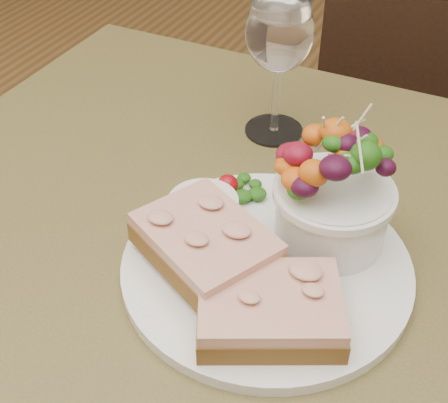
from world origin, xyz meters
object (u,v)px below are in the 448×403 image
at_px(chair_far, 409,200).
at_px(sandwich_back, 206,243).
at_px(dinner_plate, 266,266).
at_px(wine_glass, 279,37).
at_px(sandwich_front, 270,309).
at_px(salad_bowl, 335,189).
at_px(cafe_table, 224,331).
at_px(ramekin, 203,212).

distance_m(chair_far, sandwich_back, 0.92).
relative_size(dinner_plate, wine_glass, 1.53).
height_order(chair_far, sandwich_front, chair_far).
bearing_deg(chair_far, wine_glass, 65.70).
relative_size(sandwich_front, salad_bowl, 1.14).
height_order(cafe_table, chair_far, chair_far).
bearing_deg(dinner_plate, chair_far, 86.22).
relative_size(chair_far, ramekin, 14.47).
bearing_deg(salad_bowl, dinner_plate, -125.87).
bearing_deg(cafe_table, ramekin, 144.51).
xyz_separation_m(salad_bowl, wine_glass, (-0.12, 0.16, 0.05)).
bearing_deg(salad_bowl, chair_far, 89.26).
distance_m(dinner_plate, salad_bowl, 0.09).
relative_size(chair_far, sandwich_back, 6.01).
bearing_deg(dinner_plate, cafe_table, -168.42).
xyz_separation_m(chair_far, sandwich_front, (-0.02, -0.81, 0.48)).
distance_m(salad_bowl, wine_glass, 0.21).
xyz_separation_m(cafe_table, sandwich_back, (-0.01, -0.02, 0.14)).
bearing_deg(wine_glass, cafe_table, -79.32).
bearing_deg(sandwich_back, sandwich_front, 0.75).
relative_size(cafe_table, chair_far, 0.89).
height_order(sandwich_front, sandwich_back, sandwich_back).
bearing_deg(ramekin, dinner_plate, -12.34).
distance_m(cafe_table, ramekin, 0.14).
height_order(dinner_plate, sandwich_back, sandwich_back).
relative_size(dinner_plate, salad_bowl, 2.11).
height_order(chair_far, sandwich_back, chair_far).
relative_size(salad_bowl, wine_glass, 0.73).
xyz_separation_m(sandwich_front, ramekin, (-0.10, 0.08, 0.00)).
height_order(sandwich_front, salad_bowl, salad_bowl).
bearing_deg(chair_far, sandwich_back, 72.45).
height_order(sandwich_front, wine_glass, wine_glass).
height_order(ramekin, wine_glass, wine_glass).
relative_size(sandwich_front, wine_glass, 0.82).
relative_size(cafe_table, salad_bowl, 6.30).
bearing_deg(ramekin, sandwich_front, -37.98).
bearing_deg(ramekin, wine_glass, 92.58).
bearing_deg(dinner_plate, sandwich_front, -65.69).
distance_m(sandwich_back, salad_bowl, 0.13).
height_order(cafe_table, ramekin, ramekin).
relative_size(chair_far, dinner_plate, 3.36).
relative_size(dinner_plate, sandwich_back, 1.79).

